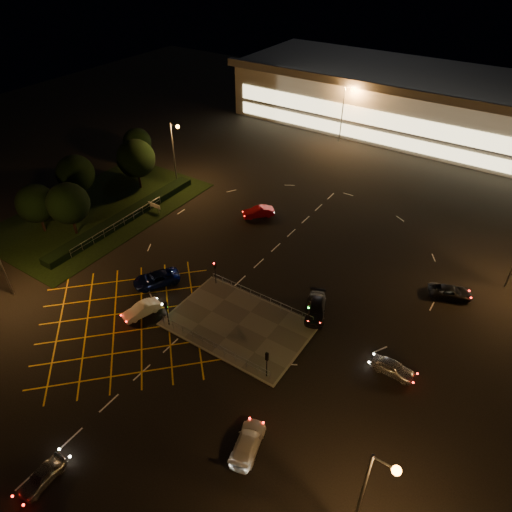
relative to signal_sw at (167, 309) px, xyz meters
The scene contains 25 objects.
ground 7.58m from the signal_sw, 56.28° to the left, with size 180.00×180.00×0.00m, color black.
pedestrian_island 7.57m from the signal_sw, 33.65° to the left, with size 14.00×9.00×0.12m, color #4C4944.
grass_verge 26.93m from the signal_sw, 153.45° to the left, with size 18.00×30.00×0.08m, color black.
hedge 22.55m from the signal_sw, 147.74° to the left, with size 2.00×26.00×1.00m, color black.
supermarket 68.13m from the signal_sw, 86.63° to the left, with size 72.00×26.50×10.50m.
streetlight_se 26.05m from the signal_sw, 18.14° to the right, with size 1.78×0.56×10.03m.
streetlight_nw 31.24m from the signal_sw, 129.19° to the left, with size 1.78×0.56×10.03m.
streetlight_far_left 54.44m from the signal_sw, 95.88° to the left, with size 1.78×0.56×10.03m.
signal_sw is the anchor object (origin of this frame).
signal_se 12.00m from the signal_sw, ahead, with size 0.28×0.30×3.15m.
signal_nw 7.99m from the signal_sw, 90.00° to the left, with size 0.28×0.30×3.15m.
signal_ne 14.41m from the signal_sw, 33.65° to the left, with size 0.28×0.30×3.15m.
tree_a 26.38m from the signal_sw, behind, with size 5.04×5.04×6.86m.
tree_b 30.55m from the signal_sw, 156.81° to the left, with size 5.40×5.40×7.35m.
tree_c 31.34m from the signal_sw, 140.20° to the left, with size 5.76×5.76×7.84m.
tree_d 39.73m from the signal_sw, 139.09° to the left, with size 4.68×4.68×6.37m.
tree_e 22.92m from the signal_sw, 164.76° to the left, with size 5.40×5.40×7.35m.
car_near_silver 17.78m from the signal_sw, 79.70° to the right, with size 1.50×3.73×1.27m, color #ADAEB4.
car_queue_white 3.91m from the signal_sw, behind, with size 1.41×4.05×1.34m, color white.
car_left_blue 7.35m from the signal_sw, 143.36° to the left, with size 2.43×5.28×1.47m, color #0A1341.
car_far_dkgrey 15.59m from the signal_sw, 40.20° to the left, with size 2.06×5.07×1.47m, color black.
car_right_silver 22.63m from the signal_sw, 17.68° to the left, with size 1.62×4.04×1.38m, color silver.
car_circ_red 23.47m from the signal_sw, 99.87° to the left, with size 1.53×4.40×1.45m, color #A00B1C.
car_east_grey 31.04m from the signal_sw, 41.83° to the left, with size 2.18×4.73×1.31m, color black.
car_approach_white 16.07m from the signal_sw, 24.90° to the right, with size 1.91×4.71×1.37m, color #BDBDBD.
Camera 1 is at (22.10, -29.10, 34.23)m, focal length 32.00 mm.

